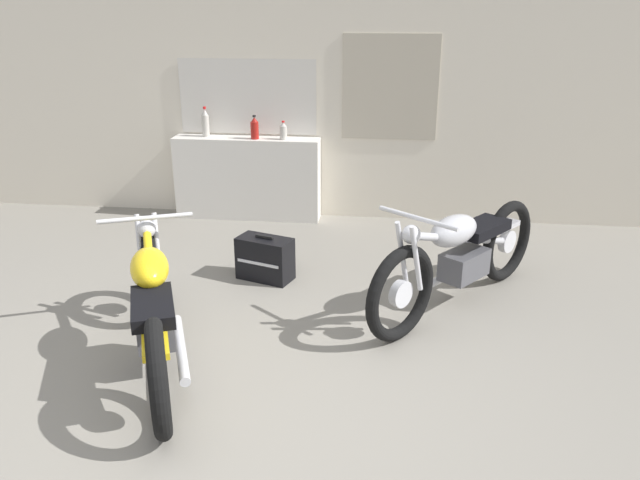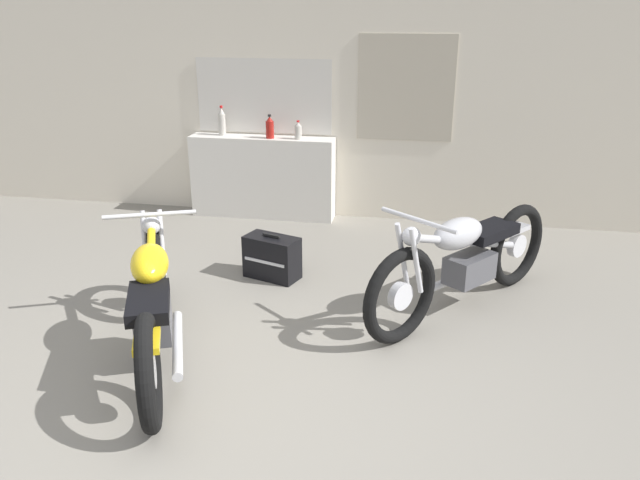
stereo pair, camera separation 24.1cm
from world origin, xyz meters
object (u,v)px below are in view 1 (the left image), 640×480
(hard_case_black, at_px, (265,259))
(motorcycle_silver, at_px, (460,255))
(motorcycle_yellow, at_px, (154,307))
(bottle_leftmost, at_px, (205,123))
(bottle_left_center, at_px, (255,128))
(bottle_center, at_px, (283,131))

(hard_case_black, bearing_deg, motorcycle_silver, -11.79)
(motorcycle_silver, xyz_separation_m, hard_case_black, (-1.56, 0.33, -0.24))
(motorcycle_yellow, bearing_deg, bottle_leftmost, 99.76)
(bottle_left_center, xyz_separation_m, hard_case_black, (0.40, -1.55, -0.80))
(motorcycle_silver, relative_size, motorcycle_yellow, 0.87)
(bottle_center, relative_size, motorcycle_silver, 0.11)
(bottle_leftmost, height_order, bottle_center, bottle_leftmost)
(bottle_leftmost, height_order, hard_case_black, bottle_leftmost)
(motorcycle_yellow, xyz_separation_m, hard_case_black, (0.43, 1.38, -0.22))
(bottle_center, distance_m, motorcycle_silver, 2.57)
(bottle_center, height_order, motorcycle_silver, bottle_center)
(bottle_center, bearing_deg, motorcycle_silver, -48.50)
(bottle_center, bearing_deg, hard_case_black, -86.32)
(bottle_leftmost, xyz_separation_m, motorcycle_silver, (2.51, -1.94, -0.59))
(bottle_left_center, height_order, bottle_center, bottle_left_center)
(bottle_leftmost, bearing_deg, bottle_left_center, -7.27)
(bottle_left_center, height_order, hard_case_black, bottle_left_center)
(bottle_center, bearing_deg, bottle_leftmost, 175.85)
(motorcycle_yellow, bearing_deg, hard_case_black, 72.92)
(hard_case_black, bearing_deg, bottle_center, 93.68)
(bottle_left_center, xyz_separation_m, motorcycle_yellow, (-0.03, -2.93, -0.58))
(motorcycle_silver, distance_m, hard_case_black, 1.62)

